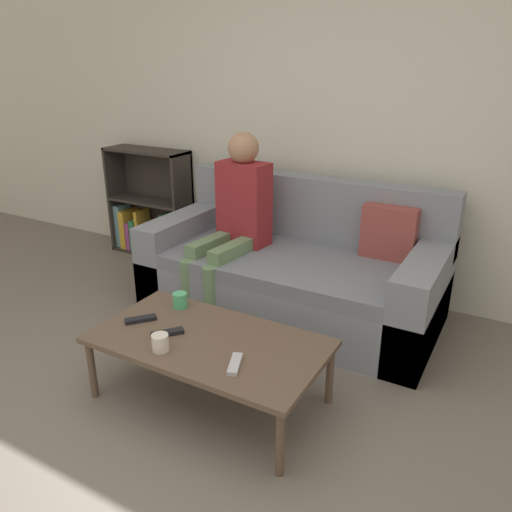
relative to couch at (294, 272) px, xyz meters
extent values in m
plane|color=#70665B|center=(0.07, -1.83, -0.30)|extent=(22.00, 22.00, 0.00)
cube|color=beige|center=(0.07, 0.58, 1.00)|extent=(12.00, 0.06, 2.60)
cube|color=gray|center=(-0.01, -0.05, -0.12)|extent=(2.04, 0.98, 0.35)
cube|color=slate|center=(-0.01, -0.14, 0.11)|extent=(1.60, 0.80, 0.10)
cube|color=gray|center=(-0.01, 0.36, 0.39)|extent=(2.04, 0.18, 0.46)
cube|color=gray|center=(-0.91, -0.05, 0.01)|extent=(0.22, 0.98, 0.61)
cube|color=gray|center=(0.90, -0.05, 0.01)|extent=(0.22, 0.98, 0.61)
cube|color=#93423D|center=(0.59, 0.21, 0.34)|extent=(0.36, 0.12, 0.36)
cube|color=#332D28|center=(-2.05, 0.40, 0.19)|extent=(0.02, 0.28, 0.98)
cube|color=#332D28|center=(-1.28, 0.40, 0.19)|extent=(0.02, 0.28, 0.98)
cube|color=#332D28|center=(-1.66, 0.53, 0.19)|extent=(0.80, 0.02, 0.98)
cube|color=#332D28|center=(-1.66, 0.40, -0.29)|extent=(0.80, 0.28, 0.02)
cube|color=#332D28|center=(-1.66, 0.40, 0.21)|extent=(0.75, 0.28, 0.02)
cube|color=#332D28|center=(-1.66, 0.40, 0.67)|extent=(0.80, 0.28, 0.02)
cube|color=#6699A8|center=(-2.01, 0.39, -0.07)|extent=(0.07, 0.17, 0.40)
cube|color=gold|center=(-1.94, 0.40, -0.09)|extent=(0.06, 0.22, 0.36)
cube|color=#993D84|center=(-1.87, 0.40, -0.14)|extent=(0.04, 0.23, 0.26)
cube|color=#2D7A4C|center=(-1.82, 0.40, -0.13)|extent=(0.05, 0.23, 0.29)
cube|color=gold|center=(-1.77, 0.39, -0.08)|extent=(0.04, 0.19, 0.39)
cube|color=#33519E|center=(-1.71, 0.39, -0.14)|extent=(0.06, 0.20, 0.27)
cube|color=#B77542|center=(-1.66, 0.39, -0.13)|extent=(0.04, 0.15, 0.30)
cube|color=gold|center=(-1.60, 0.39, -0.13)|extent=(0.07, 0.20, 0.29)
cube|color=#6699A8|center=(-1.53, 0.40, -0.13)|extent=(0.06, 0.24, 0.29)
cube|color=#2D7A4C|center=(-1.48, 0.39, -0.08)|extent=(0.04, 0.17, 0.39)
cube|color=red|center=(-1.42, 0.40, -0.12)|extent=(0.06, 0.22, 0.31)
cube|color=red|center=(-1.36, 0.40, -0.14)|extent=(0.06, 0.22, 0.28)
cylinder|color=brown|center=(-0.50, -1.45, -0.13)|extent=(0.04, 0.04, 0.34)
cylinder|color=brown|center=(0.62, -1.45, -0.13)|extent=(0.04, 0.04, 0.34)
cylinder|color=brown|center=(-0.50, -0.87, -0.13)|extent=(0.04, 0.04, 0.34)
cylinder|color=brown|center=(0.62, -0.87, -0.13)|extent=(0.04, 0.04, 0.34)
cube|color=brown|center=(0.06, -1.16, 0.06)|extent=(1.21, 0.66, 0.03)
cylinder|color=#66845B|center=(-0.56, -0.51, -0.07)|extent=(0.10, 0.10, 0.45)
cylinder|color=#66845B|center=(-0.36, -0.53, -0.07)|extent=(0.10, 0.10, 0.45)
cube|color=#66845B|center=(-0.54, -0.26, 0.20)|extent=(0.14, 0.45, 0.09)
cube|color=#66845B|center=(-0.34, -0.28, 0.20)|extent=(0.14, 0.45, 0.09)
cube|color=maroon|center=(-0.41, -0.01, 0.45)|extent=(0.38, 0.24, 0.59)
sphere|color=#A87A5B|center=(-0.41, -0.01, 0.85)|extent=(0.22, 0.22, 0.22)
cylinder|color=silver|center=(-0.09, -1.36, 0.12)|extent=(0.09, 0.09, 0.09)
cylinder|color=#4CB77A|center=(-0.29, -0.94, 0.12)|extent=(0.08, 0.08, 0.09)
cube|color=black|center=(-0.37, -1.19, 0.08)|extent=(0.15, 0.16, 0.02)
cube|color=black|center=(-0.15, -1.23, 0.08)|extent=(0.15, 0.16, 0.02)
cube|color=#B7B7BC|center=(0.31, -1.30, 0.08)|extent=(0.11, 0.18, 0.02)
camera|label=1|loc=(1.37, -2.98, 1.41)|focal=35.00mm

